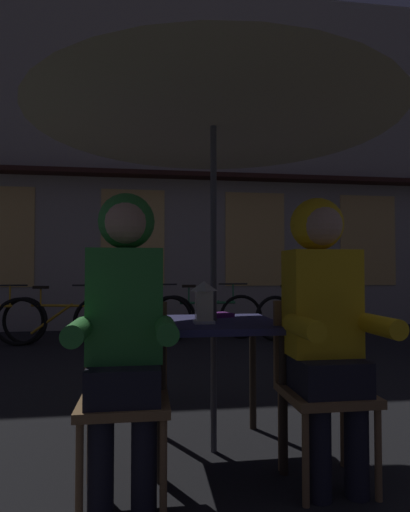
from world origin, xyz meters
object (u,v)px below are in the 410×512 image
(person_left_hooded, at_px, (125,310))
(bicycle_fifth, at_px, (304,316))
(patio_umbrella, at_px, (213,94))
(bicycle_third, at_px, (135,318))
(chair_left, at_px, (125,385))
(chair_right, at_px, (320,378))
(bicycle_second, at_px, (60,320))
(lantern, at_px, (204,301))
(book, at_px, (215,315))
(bicycle_fourth, at_px, (208,316))
(cafe_table, at_px, (214,339))
(person_right_hooded, at_px, (324,308))

(person_left_hooded, xyz_separation_m, bicycle_fifth, (2.45, 4.15, -0.50))
(patio_umbrella, distance_m, bicycle_third, 4.15)
(chair_left, relative_size, chair_right, 1.00)
(person_left_hooded, distance_m, bicycle_second, 4.24)
(lantern, relative_size, bicycle_third, 0.14)
(lantern, xyz_separation_m, chair_left, (-0.41, -0.26, -0.37))
(patio_umbrella, relative_size, bicycle_fifth, 1.41)
(patio_umbrella, height_order, bicycle_fifth, patio_umbrella)
(bicycle_fifth, xyz_separation_m, book, (-1.93, -3.53, 0.41))
(bicycle_fourth, bearing_deg, bicycle_second, -173.63)
(cafe_table, distance_m, bicycle_fifth, 4.22)
(cafe_table, distance_m, bicycle_third, 3.80)
(person_left_hooded, relative_size, bicycle_second, 0.85)
(person_left_hooded, relative_size, book, 7.00)
(chair_right, bearing_deg, bicycle_fourth, 89.35)
(cafe_table, xyz_separation_m, book, (0.04, 0.19, 0.11))
(cafe_table, distance_m, book, 0.23)
(cafe_table, relative_size, book, 3.70)
(lantern, height_order, chair_right, lantern)
(lantern, distance_m, person_left_hooded, 0.52)
(bicycle_third, bearing_deg, bicycle_fifth, -0.53)
(bicycle_second, height_order, bicycle_fifth, same)
(bicycle_second, distance_m, book, 3.82)
(lantern, bearing_deg, person_left_hooded, -142.12)
(lantern, distance_m, bicycle_second, 4.06)
(bicycle_third, bearing_deg, person_right_hooded, -76.18)
(person_left_hooded, xyz_separation_m, bicycle_second, (-1.07, 4.07, -0.50))
(chair_left, bearing_deg, bicycle_third, 90.92)
(person_right_hooded, distance_m, bicycle_second, 4.57)
(patio_umbrella, xyz_separation_m, bicycle_fifth, (1.97, 3.72, -1.71))
(chair_right, height_order, book, chair_right)
(patio_umbrella, height_order, book, patio_umbrella)
(cafe_table, distance_m, person_left_hooded, 0.67)
(chair_left, xyz_separation_m, bicycle_fifth, (2.45, 4.09, -0.14))
(chair_right, bearing_deg, person_right_hooded, -90.00)
(bicycle_second, relative_size, bicycle_fourth, 0.98)
(bicycle_second, xyz_separation_m, bicycle_third, (1.01, 0.10, 0.00))
(chair_right, distance_m, book, 0.76)
(cafe_table, bearing_deg, chair_right, -37.55)
(patio_umbrella, distance_m, chair_left, 1.68)
(patio_umbrella, xyz_separation_m, chair_left, (-0.48, -0.37, -1.57))
(chair_left, relative_size, bicycle_fourth, 0.52)
(cafe_table, xyz_separation_m, bicycle_second, (-1.55, 3.64, -0.29))
(person_left_hooded, bearing_deg, bicycle_fourth, 76.80)
(patio_umbrella, relative_size, book, 11.55)
(person_right_hooded, relative_size, book, 7.00)
(bicycle_fourth, bearing_deg, bicycle_third, -173.16)
(person_left_hooded, xyz_separation_m, bicycle_third, (-0.07, 4.17, -0.50))
(cafe_table, xyz_separation_m, patio_umbrella, (0.00, 0.00, 1.42))
(person_right_hooded, xyz_separation_m, bicycle_fifth, (1.49, 4.15, -0.50))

